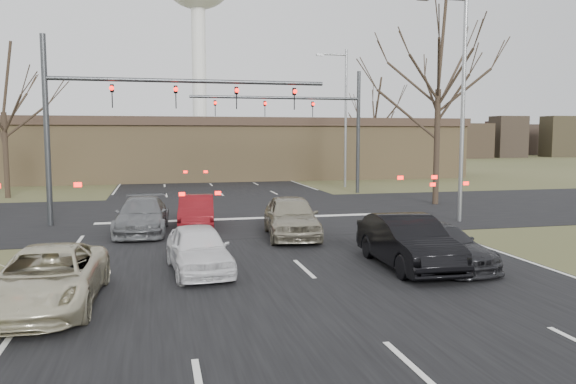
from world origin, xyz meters
name	(u,v)px	position (x,y,z in m)	size (l,w,h in m)	color
ground	(337,299)	(0.00, 0.00, 0.00)	(360.00, 360.00, 0.00)	#404324
road_main	(189,165)	(0.00, 60.00, 0.01)	(14.00, 300.00, 0.02)	black
road_cross	(242,213)	(0.00, 15.00, 0.01)	(200.00, 14.00, 0.02)	black
building	(226,148)	(2.00, 38.00, 2.67)	(42.40, 10.40, 5.30)	olive
mast_arm_near	(127,106)	(-5.23, 13.00, 5.07)	(12.12, 0.24, 8.00)	#383A3D
mast_arm_far	(317,117)	(6.18, 23.00, 5.02)	(11.12, 0.24, 8.00)	#383A3D
streetlight_right_near	(460,95)	(8.82, 10.00, 5.59)	(2.34, 0.25, 10.00)	gray
streetlight_right_far	(343,111)	(9.32, 27.00, 5.59)	(2.34, 0.25, 10.00)	gray
tree_right_near	(440,41)	(11.00, 16.00, 8.90)	(6.90, 6.90, 11.50)	black
tree_left_far	(2,76)	(-13.00, 25.00, 7.34)	(5.70, 5.70, 9.50)	black
tree_right_far	(375,100)	(15.00, 35.00, 6.96)	(5.40, 5.40, 9.00)	black
car_silver_suv	(47,278)	(-6.50, 0.89, 0.67)	(2.22, 4.81, 1.34)	beige
car_white_sedan	(199,249)	(-2.96, 3.41, 0.67)	(1.57, 3.91, 1.33)	white
car_black_hatch	(408,242)	(3.00, 2.55, 0.76)	(1.61, 4.62, 1.52)	black
car_charcoal_sedan	(439,245)	(4.00, 2.54, 0.62)	(1.73, 4.25, 1.23)	black
car_grey_ahead	(142,216)	(-4.65, 10.29, 0.69)	(1.94, 4.76, 1.38)	slate
car_red_ahead	(196,211)	(-2.48, 11.23, 0.67)	(1.42, 4.06, 1.34)	maroon
car_silver_ahead	(291,217)	(0.84, 8.05, 0.79)	(1.86, 4.64, 1.58)	gray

